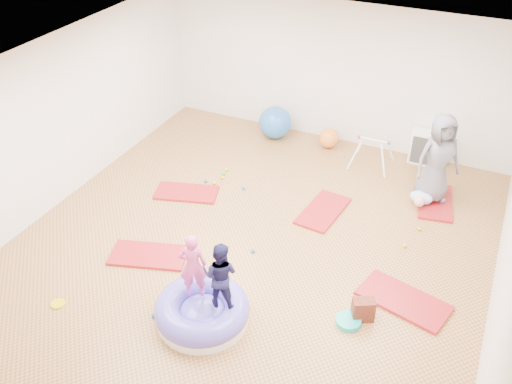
% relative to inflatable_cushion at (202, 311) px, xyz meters
% --- Properties ---
extents(room, '(7.01, 8.01, 2.81)m').
position_rel_inflatable_cushion_xyz_m(room, '(-0.07, 1.54, 1.25)').
color(room, '#A88447').
rests_on(room, ground).
extents(gym_mat_front_left, '(1.27, 0.89, 0.05)m').
position_rel_inflatable_cushion_xyz_m(gym_mat_front_left, '(-1.38, 0.78, -0.13)').
color(gym_mat_front_left, '#B3230E').
rests_on(gym_mat_front_left, ground).
extents(gym_mat_mid_left, '(1.19, 0.83, 0.05)m').
position_rel_inflatable_cushion_xyz_m(gym_mat_mid_left, '(-1.73, 2.49, -0.13)').
color(gym_mat_mid_left, '#B3230E').
rests_on(gym_mat_mid_left, ground).
extents(gym_mat_center_back, '(0.68, 1.17, 0.05)m').
position_rel_inflatable_cushion_xyz_m(gym_mat_center_back, '(0.64, 2.98, -0.13)').
color(gym_mat_center_back, '#B3230E').
rests_on(gym_mat_center_back, ground).
extents(gym_mat_right, '(1.33, 0.89, 0.05)m').
position_rel_inflatable_cushion_xyz_m(gym_mat_right, '(2.34, 1.45, -0.13)').
color(gym_mat_right, '#B3230E').
rests_on(gym_mat_right, ground).
extents(gym_mat_rear_right, '(0.75, 1.20, 0.05)m').
position_rel_inflatable_cushion_xyz_m(gym_mat_rear_right, '(2.30, 4.05, -0.13)').
color(gym_mat_rear_right, '#B3230E').
rests_on(gym_mat_rear_right, ground).
extents(inflatable_cushion, '(1.26, 1.26, 0.40)m').
position_rel_inflatable_cushion_xyz_m(inflatable_cushion, '(0.00, 0.00, 0.00)').
color(inflatable_cushion, white).
rests_on(inflatable_cushion, ground).
extents(child_pink, '(0.42, 0.37, 0.98)m').
position_rel_inflatable_cushion_xyz_m(child_pink, '(-0.16, 0.11, 0.70)').
color(child_pink, '#EA4A98').
rests_on(child_pink, inflatable_cushion).
extents(child_navy, '(0.51, 0.42, 0.96)m').
position_rel_inflatable_cushion_xyz_m(child_navy, '(0.24, 0.10, 0.69)').
color(child_navy, '#191842').
rests_on(child_navy, inflatable_cushion).
extents(adult_caregiver, '(0.92, 0.87, 1.58)m').
position_rel_inflatable_cushion_xyz_m(adult_caregiver, '(2.20, 4.10, 0.68)').
color(adult_caregiver, slate).
rests_on(adult_caregiver, gym_mat_rear_right).
extents(infant, '(0.38, 0.39, 0.23)m').
position_rel_inflatable_cushion_xyz_m(infant, '(2.08, 3.84, 0.01)').
color(infant, silver).
rests_on(infant, gym_mat_rear_right).
extents(ball_pit_balls, '(3.87, 3.76, 0.06)m').
position_rel_inflatable_cushion_xyz_m(ball_pit_balls, '(-0.44, 2.60, -0.12)').
color(ball_pit_balls, blue).
rests_on(ball_pit_balls, ground).
extents(exercise_ball_blue, '(0.66, 0.66, 0.66)m').
position_rel_inflatable_cushion_xyz_m(exercise_ball_blue, '(-1.15, 5.07, 0.18)').
color(exercise_ball_blue, blue).
rests_on(exercise_ball_blue, ground).
extents(exercise_ball_orange, '(0.40, 0.40, 0.40)m').
position_rel_inflatable_cushion_xyz_m(exercise_ball_orange, '(-0.01, 5.14, 0.05)').
color(exercise_ball_orange, orange).
rests_on(exercise_ball_orange, ground).
extents(infant_play_gym, '(0.75, 0.71, 0.58)m').
position_rel_inflatable_cushion_xyz_m(infant_play_gym, '(0.96, 4.78, 0.23)').
color(infant_play_gym, white).
rests_on(infant_play_gym, ground).
extents(cube_shelf, '(0.64, 0.32, 0.64)m').
position_rel_inflatable_cushion_xyz_m(cube_shelf, '(1.88, 5.33, 0.17)').
color(cube_shelf, white).
rests_on(cube_shelf, ground).
extents(balance_disc, '(0.34, 0.34, 0.08)m').
position_rel_inflatable_cushion_xyz_m(balance_disc, '(1.77, 0.75, -0.12)').
color(balance_disc, '#1CB2A6').
rests_on(balance_disc, ground).
extents(backpack, '(0.34, 0.29, 0.33)m').
position_rel_inflatable_cushion_xyz_m(backpack, '(1.92, 0.90, 0.01)').
color(backpack, '#9F371F').
rests_on(backpack, ground).
extents(yellow_toy, '(0.19, 0.19, 0.03)m').
position_rel_inflatable_cushion_xyz_m(yellow_toy, '(-1.93, -0.60, -0.14)').
color(yellow_toy, '#DDC904').
rests_on(yellow_toy, ground).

